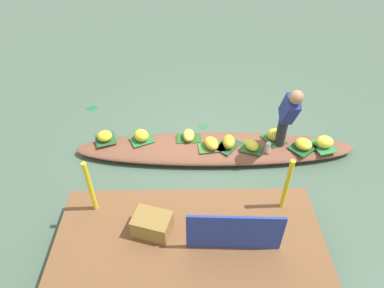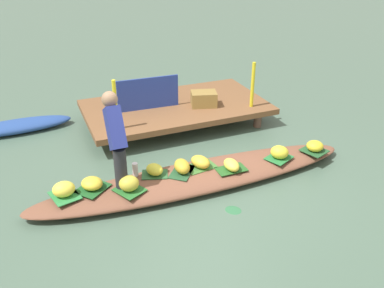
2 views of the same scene
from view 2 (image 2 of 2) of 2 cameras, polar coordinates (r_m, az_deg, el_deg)
canal_water at (r=5.79m, az=0.78°, el=-5.42°), size 40.00×40.00×0.00m
dock_platform at (r=7.48m, az=-2.24°, el=5.05°), size 3.20×1.80×0.35m
vendor_boat at (r=5.74m, az=0.79°, el=-4.57°), size 4.63×0.86×0.20m
moored_boat at (r=7.82m, az=-22.92°, el=2.23°), size 1.86×0.54×0.20m
leaf_mat_0 at (r=6.12m, az=11.83°, el=-1.86°), size 0.45×0.41×0.01m
banana_bunch_0 at (r=6.08m, az=11.91°, el=-1.10°), size 0.34×0.34×0.19m
leaf_mat_1 at (r=5.46m, az=-13.48°, el=-5.93°), size 0.51×0.50×0.01m
banana_bunch_1 at (r=5.42m, az=-13.57°, el=-5.27°), size 0.37×0.37×0.15m
leaf_mat_2 at (r=5.34m, az=-8.57°, el=-6.25°), size 0.43×0.45×0.01m
banana_bunch_2 at (r=5.29m, az=-8.64°, el=-5.36°), size 0.31×0.30×0.20m
leaf_mat_3 at (r=5.66m, az=-1.37°, el=-3.83°), size 0.48×0.50×0.01m
banana_bunch_3 at (r=5.61m, az=-1.38°, el=-3.07°), size 0.22×0.32×0.18m
leaf_mat_4 at (r=6.45m, az=16.42°, el=-0.87°), size 0.42×0.43×0.01m
banana_bunch_4 at (r=6.41m, az=16.51°, el=-0.26°), size 0.34×0.34×0.16m
leaf_mat_5 at (r=5.74m, az=5.40°, el=-3.47°), size 0.41×0.25×0.01m
banana_bunch_5 at (r=5.70m, az=5.43°, el=-2.86°), size 0.19×0.30×0.14m
leaf_mat_6 at (r=5.42m, az=-17.06°, el=-6.75°), size 0.39×0.45×0.01m
banana_bunch_6 at (r=5.37m, az=-17.19°, el=-5.93°), size 0.28×0.25×0.19m
leaf_mat_7 at (r=5.62m, az=-5.13°, el=-4.17°), size 0.41×0.35×0.01m
banana_bunch_7 at (r=5.58m, az=-5.16°, el=-3.50°), size 0.29×0.31×0.15m
leaf_mat_8 at (r=5.77m, az=1.16°, el=-3.14°), size 0.46×0.33×0.01m
banana_bunch_8 at (r=5.73m, az=1.16°, el=-2.46°), size 0.31×0.36×0.16m
vendor_person at (r=5.19m, az=-10.41°, el=1.18°), size 0.20×0.52×1.19m
water_bottle at (r=5.59m, az=-7.80°, el=-3.48°), size 0.08×0.08×0.19m
market_banner at (r=7.21m, az=-6.04°, el=6.90°), size 1.08×0.08×0.56m
railing_post_west at (r=6.47m, az=-10.44°, el=5.28°), size 0.06×0.06×0.80m
railing_post_east at (r=7.31m, az=8.32°, el=8.03°), size 0.06×0.06×0.80m
produce_crate at (r=7.36m, az=1.63°, el=6.21°), size 0.51×0.43×0.25m
drifting_plant_0 at (r=5.30m, az=5.68°, el=-8.99°), size 0.27×0.28×0.01m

